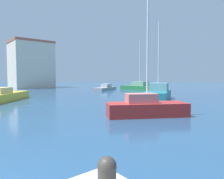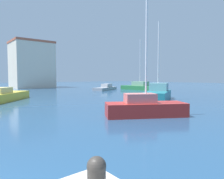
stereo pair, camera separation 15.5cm
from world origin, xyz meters
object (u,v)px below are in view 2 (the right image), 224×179
(motorboat_yellow_outer_mooring, at_px, (4,96))
(sailboat_teal_far_left, at_px, (158,93))
(mooring_bollard, at_px, (97,177))
(motorboat_grey_near_pier, at_px, (106,88))
(sailboat_red_inner_mooring, at_px, (145,107))
(sailboat_green_mid_harbor, at_px, (140,87))

(motorboat_yellow_outer_mooring, xyz_separation_m, sailboat_teal_far_left, (13.67, -9.86, 0.18))
(motorboat_yellow_outer_mooring, bearing_deg, mooring_bollard, -98.21)
(sailboat_teal_far_left, bearing_deg, motorboat_grey_near_pier, 70.77)
(sailboat_red_inner_mooring, relative_size, sailboat_teal_far_left, 0.97)
(sailboat_green_mid_harbor, distance_m, sailboat_teal_far_left, 18.11)
(sailboat_green_mid_harbor, height_order, motorboat_yellow_outer_mooring, sailboat_green_mid_harbor)
(motorboat_grey_near_pier, bearing_deg, sailboat_green_mid_harbor, -35.90)
(motorboat_yellow_outer_mooring, bearing_deg, motorboat_grey_near_pier, 21.75)
(motorboat_yellow_outer_mooring, height_order, sailboat_teal_far_left, sailboat_teal_far_left)
(sailboat_red_inner_mooring, bearing_deg, mooring_bollard, -142.19)
(sailboat_green_mid_harbor, xyz_separation_m, motorboat_yellow_outer_mooring, (-25.53, -3.83, -0.10))
(sailboat_green_mid_harbor, relative_size, motorboat_yellow_outer_mooring, 1.42)
(sailboat_green_mid_harbor, height_order, motorboat_grey_near_pier, sailboat_green_mid_harbor)
(mooring_bollard, distance_m, motorboat_yellow_outer_mooring, 22.06)
(mooring_bollard, relative_size, motorboat_yellow_outer_mooring, 0.09)
(sailboat_green_mid_harbor, bearing_deg, motorboat_grey_near_pier, 144.10)
(sailboat_red_inner_mooring, distance_m, motorboat_grey_near_pier, 27.54)
(mooring_bollard, height_order, motorboat_grey_near_pier, mooring_bollard)
(sailboat_green_mid_harbor, bearing_deg, motorboat_yellow_outer_mooring, -171.47)
(sailboat_green_mid_harbor, distance_m, sailboat_red_inner_mooring, 27.97)
(mooring_bollard, relative_size, sailboat_teal_far_left, 0.07)
(sailboat_red_inner_mooring, relative_size, motorboat_yellow_outer_mooring, 1.18)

